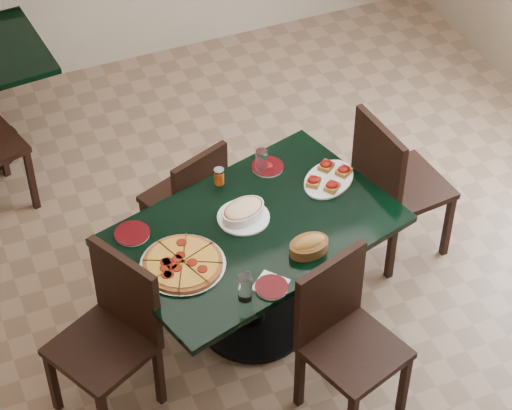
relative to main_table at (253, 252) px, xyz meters
name	(u,v)px	position (x,y,z in m)	size (l,w,h in m)	color
floor	(276,300)	(0.18, 0.10, -0.57)	(5.50, 5.50, 0.00)	brown
main_table	(253,252)	(0.00, 0.00, 0.00)	(1.69, 1.32, 0.75)	black
chair_far	(190,198)	(-0.13, 0.65, -0.10)	(0.51, 0.51, 0.84)	black
chair_near	(343,331)	(0.21, -0.66, -0.03)	(0.56, 0.56, 0.95)	black
chair_right	(393,180)	(0.98, 0.23, 0.00)	(0.51, 0.51, 1.00)	black
chair_left	(113,328)	(-0.85, -0.20, -0.03)	(0.60, 0.60, 0.96)	black
pepperoni_pizza	(183,263)	(-0.44, -0.12, 0.20)	(0.44, 0.44, 0.04)	silver
lasagna_casserole	(243,212)	(-0.02, 0.09, 0.23)	(0.29, 0.28, 0.09)	white
bread_basket	(309,245)	(0.20, -0.27, 0.22)	(0.23, 0.17, 0.09)	brown
bruschetta_platter	(329,177)	(0.53, 0.19, 0.21)	(0.43, 0.41, 0.05)	white
side_plate_near	(272,287)	(-0.08, -0.44, 0.19)	(0.17, 0.17, 0.02)	white
side_plate_far_r	(268,167)	(0.26, 0.42, 0.19)	(0.18, 0.18, 0.03)	white
side_plate_far_l	(132,234)	(-0.61, 0.19, 0.19)	(0.19, 0.19, 0.02)	white
napkin_setting	(271,284)	(-0.08, -0.41, 0.18)	(0.21, 0.21, 0.01)	white
water_glass_a	(262,161)	(0.22, 0.40, 0.25)	(0.07, 0.07, 0.15)	white
water_glass_b	(245,288)	(-0.23, -0.45, 0.26)	(0.07, 0.07, 0.15)	white
pepper_shaker	(219,176)	(-0.04, 0.40, 0.23)	(0.06, 0.06, 0.10)	#C04914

